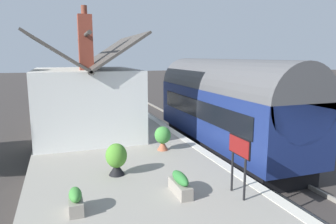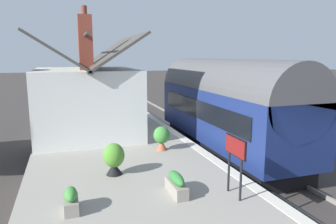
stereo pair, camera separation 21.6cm
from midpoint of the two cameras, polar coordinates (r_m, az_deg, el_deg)
name	(u,v)px [view 2 (the right image)]	position (r m, az deg, el deg)	size (l,w,h in m)	color
ground_plane	(197,148)	(15.55, 5.67, -6.53)	(160.00, 160.00, 0.00)	#383330
platform	(111,147)	(14.31, -9.83, -6.28)	(32.00, 6.33, 0.88)	gray
platform_edge_coping	(174,132)	(14.89, 1.57, -3.68)	(32.00, 0.36, 0.02)	beige
rail_near	(226,144)	(16.24, 10.93, -5.69)	(52.00, 0.08, 0.14)	gray
rail_far	(200,146)	(15.61, 6.28, -6.21)	(52.00, 0.08, 0.14)	gray
train	(226,106)	(14.49, 10.85, 1.11)	(10.03, 2.73, 4.32)	black
station_building	(87,99)	(14.83, -14.19, 2.32)	(5.88, 4.62, 5.59)	white
bench_platform_end	(105,103)	(21.52, -11.18, 1.70)	(1.41, 0.46, 0.88)	brown
planter_bench_left	(114,158)	(9.72, -9.18, -8.33)	(0.65, 0.65, 0.98)	black
planter_under_sign	(71,200)	(7.84, -16.45, -15.15)	(0.71, 0.32, 0.57)	gray
planter_edge_far	(74,106)	(21.57, -16.47, 1.04)	(0.71, 0.32, 0.64)	gray
planter_corner_building	(176,184)	(8.39, 2.29, -12.95)	(1.01, 0.32, 0.58)	gray
planter_edge_near	(162,137)	(12.02, -0.65, -4.62)	(0.62, 0.62, 0.92)	#9E5138
station_sign_board	(236,152)	(8.18, 12.93, -7.03)	(0.96, 0.06, 1.57)	black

